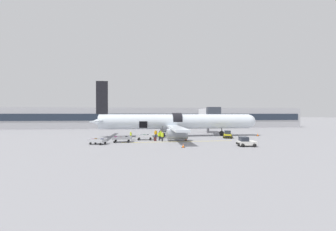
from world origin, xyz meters
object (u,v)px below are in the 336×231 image
baggage_tug_mid (246,142)px  ground_crew_helper (131,135)px  ground_crew_loader_b (159,136)px  ground_crew_supervisor (156,134)px  baggage_cart_loading (145,137)px  baggage_cart_queued (122,139)px  suitcase_on_tarmac_upright (155,139)px  ground_crew_loader_a (161,134)px  baggage_tug_lead (228,135)px  ground_crew_marshal (161,134)px  airplane (174,122)px  baggage_cart_empty (98,141)px  ground_crew_driver (162,136)px

baggage_tug_mid → ground_crew_helper: ground_crew_helper is taller
ground_crew_loader_b → ground_crew_supervisor: (-0.51, 3.15, 0.06)m
baggage_cart_loading → baggage_cart_queued: (-3.98, -2.73, -0.02)m
baggage_cart_queued → suitcase_on_tarmac_upright: 5.96m
ground_crew_loader_a → ground_crew_helper: ground_crew_loader_a is taller
baggage_tug_lead → ground_crew_marshal: 13.90m
airplane → baggage_cart_empty: size_ratio=10.57×
baggage_tug_lead → baggage_cart_loading: bearing=-175.7°
baggage_cart_queued → baggage_cart_empty: 4.27m
ground_crew_supervisor → ground_crew_helper: 5.00m
baggage_tug_lead → ground_crew_marshal: ground_crew_marshal is taller
airplane → suitcase_on_tarmac_upright: (-4.67, -7.49, -2.84)m
ground_crew_loader_b → baggage_tug_lead: bearing=9.4°
baggage_cart_loading → baggage_cart_empty: (-7.65, -4.93, -0.10)m
baggage_cart_queued → ground_crew_driver: 7.18m
baggage_cart_loading → suitcase_on_tarmac_upright: baggage_cart_loading is taller
baggage_tug_lead → ground_crew_loader_b: (-14.37, -2.38, 0.21)m
baggage_cart_loading → ground_crew_supervisor: ground_crew_supervisor is taller
baggage_cart_loading → suitcase_on_tarmac_upright: 2.60m
airplane → baggage_cart_empty: (-14.21, -10.65, -2.70)m
baggage_tug_lead → ground_crew_supervisor: (-14.88, 0.77, 0.27)m
baggage_cart_loading → suitcase_on_tarmac_upright: (1.90, -1.77, -0.25)m
suitcase_on_tarmac_upright → ground_crew_driver: bearing=-22.4°
airplane → baggage_cart_empty: airplane is taller
baggage_tug_mid → ground_crew_helper: (-18.26, 10.94, 0.17)m
baggage_tug_lead → suitcase_on_tarmac_upright: 15.49m
baggage_cart_queued → ground_crew_helper: 4.31m
ground_crew_helper → ground_crew_marshal: (5.95, -0.49, 0.11)m
baggage_tug_mid → ground_crew_supervisor: bearing=139.0°
ground_crew_loader_b → suitcase_on_tarmac_upright: bearing=-140.9°
ground_crew_driver → baggage_tug_lead: bearing=14.4°
ground_crew_loader_a → ground_crew_helper: bearing=-171.7°
ground_crew_loader_a → ground_crew_driver: (-0.04, -4.55, 0.10)m
baggage_cart_queued → ground_crew_helper: ground_crew_helper is taller
baggage_tug_lead → ground_crew_loader_a: (-13.86, 0.99, 0.14)m
ground_crew_marshal → ground_crew_loader_b: bearing=-103.5°
baggage_cart_queued → ground_crew_loader_a: (7.19, 4.99, 0.25)m
baggage_cart_queued → ground_crew_marshal: size_ratio=2.38×
baggage_cart_loading → baggage_cart_queued: size_ratio=0.98×
ground_crew_supervisor → ground_crew_loader_b: bearing=-80.7°
baggage_cart_queued → ground_crew_loader_a: bearing=34.8°
baggage_cart_loading → ground_crew_loader_b: (2.71, -1.11, 0.30)m
airplane → ground_crew_helper: size_ratio=24.19×
baggage_cart_empty → baggage_tug_mid: bearing=-11.3°
baggage_tug_lead → ground_crew_helper: (-19.84, 0.12, 0.14)m
baggage_cart_queued → ground_crew_helper: (1.22, 4.12, 0.25)m
baggage_cart_empty → ground_crew_supervisor: size_ratio=1.96×
ground_crew_loader_b → ground_crew_loader_a: bearing=81.5°
baggage_tug_mid → ground_crew_loader_a: bearing=136.1°
ground_crew_marshal → suitcase_on_tarmac_upright: ground_crew_marshal is taller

